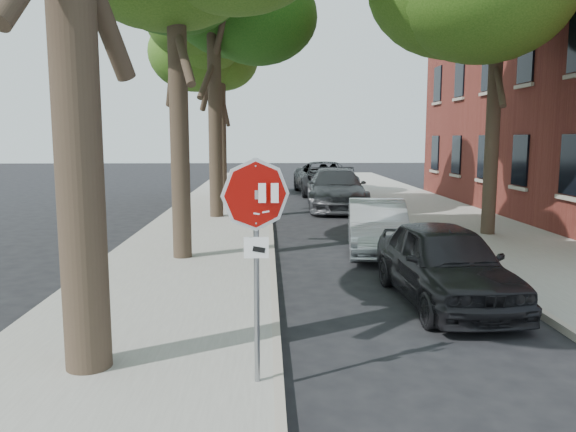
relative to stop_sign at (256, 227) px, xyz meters
name	(u,v)px	position (x,y,z in m)	size (l,w,h in m)	color
ground	(317,390)	(0.70, 0.03, -1.95)	(120.00, 120.00, 0.00)	black
sidewalk_left	(208,226)	(-1.80, 12.03, -1.89)	(4.00, 55.00, 0.12)	gray
sidewalk_right	(464,225)	(6.70, 12.03, -1.89)	(4.00, 55.00, 0.12)	gray
curb_left	(271,226)	(0.25, 12.03, -1.88)	(0.12, 55.00, 0.13)	#9E9384
curb_right	(403,225)	(4.65, 12.03, -1.88)	(0.12, 55.00, 0.13)	#9E9384
stop_sign	(256,227)	(0.00, 0.00, 0.00)	(0.76, 0.34, 2.61)	gray
tree_far	(221,46)	(-2.02, 21.14, 5.26)	(5.29, 4.91, 9.33)	black
car_a	(445,263)	(3.30, 3.48, -1.22)	(1.71, 4.25, 1.45)	black
car_b	(377,227)	(2.96, 7.95, -1.27)	(1.43, 4.10, 1.35)	#ADB0B6
car_c	(336,189)	(2.99, 16.85, -1.11)	(2.34, 5.76, 1.67)	#444549
car_d	(325,178)	(3.18, 23.09, -1.10)	(2.82, 6.12, 1.70)	black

